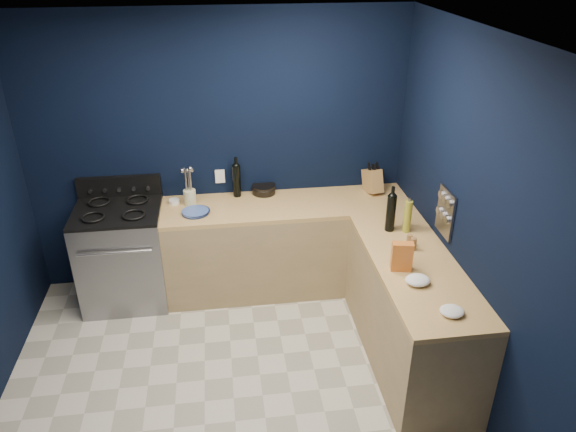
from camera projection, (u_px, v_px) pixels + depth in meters
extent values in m
cube|color=beige|center=(234.00, 399.00, 4.09)|extent=(3.50, 3.50, 0.02)
cube|color=silver|center=(211.00, 41.00, 2.87)|extent=(3.50, 3.50, 0.02)
cube|color=black|center=(219.00, 154.00, 5.02)|extent=(3.50, 0.02, 2.60)
cube|color=black|center=(483.00, 233.00, 3.69)|extent=(0.02, 3.50, 2.60)
cube|color=#A2885B|center=(287.00, 247.00, 5.21)|extent=(2.30, 0.63, 0.86)
cube|color=olive|center=(287.00, 206.00, 5.00)|extent=(2.30, 0.63, 0.04)
cube|color=#A2885B|center=(410.00, 313.00, 4.30)|extent=(0.63, 1.67, 0.86)
cube|color=olive|center=(416.00, 266.00, 4.09)|extent=(0.63, 1.67, 0.04)
cube|color=gray|center=(124.00, 257.00, 5.00)|extent=(0.76, 0.66, 0.92)
cube|color=black|center=(119.00, 277.00, 4.73)|extent=(0.59, 0.02, 0.42)
cube|color=black|center=(116.00, 211.00, 4.78)|extent=(0.76, 0.66, 0.03)
cube|color=black|center=(119.00, 186.00, 5.00)|extent=(0.76, 0.06, 0.20)
cube|color=gray|center=(446.00, 213.00, 4.22)|extent=(0.02, 0.28, 0.38)
cube|color=white|center=(220.00, 176.00, 5.10)|extent=(0.09, 0.02, 0.13)
cylinder|color=#3B57A2|center=(195.00, 212.00, 4.81)|extent=(0.32, 0.32, 0.03)
cylinder|color=white|center=(174.00, 202.00, 4.99)|extent=(0.13, 0.13, 0.04)
cylinder|color=#F0EDBA|center=(190.00, 197.00, 4.95)|extent=(0.13, 0.13, 0.14)
cylinder|color=black|center=(237.00, 181.00, 5.07)|extent=(0.09, 0.09, 0.31)
cylinder|color=black|center=(264.00, 189.00, 5.17)|extent=(0.24, 0.24, 0.08)
cube|color=olive|center=(373.00, 181.00, 5.18)|extent=(0.18, 0.28, 0.27)
cylinder|color=black|center=(391.00, 213.00, 4.48)|extent=(0.08, 0.08, 0.32)
cylinder|color=#999B29|center=(408.00, 216.00, 4.47)|extent=(0.08, 0.08, 0.28)
cylinder|color=olive|center=(413.00, 244.00, 4.24)|extent=(0.06, 0.06, 0.11)
cylinder|color=olive|center=(410.00, 240.00, 4.31)|extent=(0.06, 0.06, 0.09)
cube|color=#C1452A|center=(402.00, 256.00, 3.96)|extent=(0.17, 0.10, 0.23)
ellipsoid|color=white|center=(418.00, 280.00, 3.84)|extent=(0.23, 0.21, 0.06)
ellipsoid|color=white|center=(452.00, 311.00, 3.53)|extent=(0.20, 0.19, 0.05)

